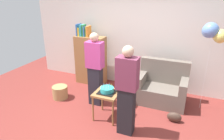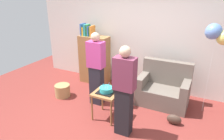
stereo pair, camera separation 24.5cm
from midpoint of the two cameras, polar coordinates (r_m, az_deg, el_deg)
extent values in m
plane|color=maroon|center=(4.08, -0.37, -15.32)|extent=(8.00, 8.00, 0.00)
cube|color=silver|center=(5.29, 9.78, 9.30)|extent=(6.00, 0.10, 2.70)
cube|color=#6B6056|center=(4.83, 15.25, -7.00)|extent=(1.10, 0.70, 0.40)
cube|color=#6B6056|center=(4.87, 16.47, -0.63)|extent=(1.10, 0.16, 0.56)
cube|color=#6B6056|center=(4.78, 10.13, -2.57)|extent=(0.16, 0.70, 0.24)
cube|color=#6B6056|center=(4.64, 21.31, -4.55)|extent=(0.16, 0.70, 0.24)
cube|color=olive|center=(5.60, -3.64, 2.82)|extent=(0.80, 0.36, 1.30)
cube|color=#3366B7|center=(5.56, -6.79, 11.15)|extent=(0.03, 0.25, 0.31)
cube|color=gold|center=(5.54, -6.37, 10.69)|extent=(0.05, 0.23, 0.22)
cube|color=teal|center=(5.50, -5.86, 11.01)|extent=(0.06, 0.22, 0.29)
cube|color=#38934C|center=(5.48, -5.36, 10.99)|extent=(0.04, 0.18, 0.30)
cube|color=#3366B7|center=(5.46, -4.97, 10.74)|extent=(0.03, 0.20, 0.25)
cube|color=#38934C|center=(5.44, -4.60, 10.60)|extent=(0.04, 0.16, 0.23)
cube|color=orange|center=(5.41, -4.14, 10.75)|extent=(0.05, 0.22, 0.27)
cube|color=olive|center=(4.03, 0.16, -6.44)|extent=(0.48, 0.48, 0.04)
cylinder|color=olive|center=(4.10, -3.84, -10.59)|extent=(0.04, 0.04, 0.53)
cylinder|color=olive|center=(3.94, 1.58, -12.06)|extent=(0.04, 0.04, 0.53)
cylinder|color=olive|center=(4.42, -1.09, -8.01)|extent=(0.04, 0.04, 0.53)
cylinder|color=olive|center=(4.26, 3.99, -9.23)|extent=(0.04, 0.04, 0.53)
cube|color=black|center=(4.02, 0.16, -6.09)|extent=(0.32, 0.32, 0.02)
cylinder|color=#2DB2B7|center=(3.99, 0.16, -5.41)|extent=(0.26, 0.26, 0.09)
cylinder|color=#66B2E5|center=(3.92, 1.17, -4.69)|extent=(0.01, 0.01, 0.06)
cylinder|color=#F2CC4C|center=(3.98, 1.43, -4.28)|extent=(0.01, 0.01, 0.06)
cylinder|color=#66B2E5|center=(4.02, 0.92, -4.01)|extent=(0.01, 0.01, 0.06)
cylinder|color=#EA668C|center=(4.04, 0.11, -3.90)|extent=(0.01, 0.01, 0.06)
cylinder|color=#66B2E5|center=(4.01, -0.73, -4.08)|extent=(0.01, 0.01, 0.06)
cylinder|color=#66B2E5|center=(3.97, -1.06, -4.48)|extent=(0.01, 0.01, 0.05)
cylinder|color=#EA668C|center=(3.92, -0.94, -4.78)|extent=(0.01, 0.01, 0.05)
cylinder|color=#F2CC4C|center=(3.91, -0.06, -4.91)|extent=(0.01, 0.01, 0.05)
cylinder|color=#EA668C|center=(3.91, 0.58, -4.83)|extent=(0.01, 0.01, 0.06)
cube|color=#23232D|center=(4.60, -2.73, -4.29)|extent=(0.28, 0.20, 0.88)
cube|color=#C6428E|center=(4.34, -2.90, 4.30)|extent=(0.36, 0.22, 0.56)
sphere|color=#D1A889|center=(4.24, -3.00, 9.14)|extent=(0.19, 0.19, 0.19)
cube|color=black|center=(3.70, 5.24, -11.41)|extent=(0.28, 0.20, 0.88)
cube|color=#75334C|center=(3.36, 5.66, -1.06)|extent=(0.36, 0.22, 0.56)
sphere|color=#D1A889|center=(3.24, 5.90, 5.08)|extent=(0.19, 0.19, 0.19)
cylinder|color=#A88451|center=(5.12, -12.24, -5.63)|extent=(0.36, 0.36, 0.30)
ellipsoid|color=#473328|center=(4.28, 18.46, -12.92)|extent=(0.28, 0.14, 0.20)
cylinder|color=silver|center=(4.61, 26.61, -1.49)|extent=(0.00, 0.00, 1.64)
sphere|color=#E5D666|center=(4.34, 30.10, 7.74)|extent=(0.27, 0.27, 0.27)
sphere|color=#668ED6|center=(4.31, 27.92, 9.47)|extent=(0.29, 0.29, 0.29)
sphere|color=#668ED6|center=(4.44, 27.59, 9.27)|extent=(0.28, 0.28, 0.28)
camera|label=1|loc=(0.12, -88.27, 0.68)|focal=32.94mm
camera|label=2|loc=(0.12, 91.73, -0.68)|focal=32.94mm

